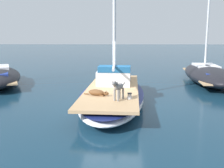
# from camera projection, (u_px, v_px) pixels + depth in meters

# --- Properties ---
(ground_plane) EXTENTS (120.00, 120.00, 0.00)m
(ground_plane) POSITION_uv_depth(u_px,v_px,m) (113.00, 104.00, 10.93)
(ground_plane) COLOR #143347
(sailboat_main) EXTENTS (2.93, 7.37, 0.66)m
(sailboat_main) POSITION_uv_depth(u_px,v_px,m) (113.00, 96.00, 10.86)
(sailboat_main) COLOR white
(sailboat_main) RESTS_ON ground
(mast_main) EXTENTS (0.14, 2.27, 6.35)m
(mast_main) POSITION_uv_depth(u_px,v_px,m) (114.00, 17.00, 10.99)
(mast_main) COLOR silver
(mast_main) RESTS_ON sailboat_main
(cabin_house) EXTENTS (1.53, 2.30, 0.84)m
(cabin_house) POSITION_uv_depth(u_px,v_px,m) (115.00, 75.00, 11.83)
(cabin_house) COLOR silver
(cabin_house) RESTS_ON sailboat_main
(dog_grey) EXTENTS (0.49, 0.88, 0.70)m
(dog_grey) POSITION_uv_depth(u_px,v_px,m) (118.00, 88.00, 8.75)
(dog_grey) COLOR gray
(dog_grey) RESTS_ON sailboat_main
(dog_brown) EXTENTS (0.93, 0.44, 0.22)m
(dog_brown) POSITION_uv_depth(u_px,v_px,m) (97.00, 93.00, 9.45)
(dog_brown) COLOR brown
(dog_brown) RESTS_ON sailboat_main
(deck_winch) EXTENTS (0.16, 0.16, 0.21)m
(deck_winch) POSITION_uv_depth(u_px,v_px,m) (130.00, 96.00, 8.94)
(deck_winch) COLOR #B7B7BC
(deck_winch) RESTS_ON sailboat_main
(coiled_rope) EXTENTS (0.32, 0.32, 0.04)m
(coiled_rope) POSITION_uv_depth(u_px,v_px,m) (95.00, 92.00, 9.87)
(coiled_rope) COLOR beige
(coiled_rope) RESTS_ON sailboat_main
(moored_boat_starboard_side) EXTENTS (2.80, 6.97, 5.54)m
(moored_boat_starboard_side) POSITION_uv_depth(u_px,v_px,m) (207.00, 74.00, 15.36)
(moored_boat_starboard_side) COLOR black
(moored_boat_starboard_side) RESTS_ON ground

